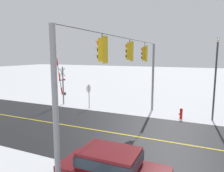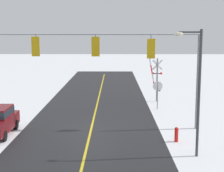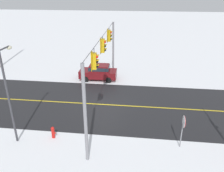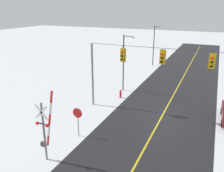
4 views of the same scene
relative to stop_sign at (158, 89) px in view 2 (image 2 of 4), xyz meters
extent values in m
plane|color=white|center=(5.13, 5.84, -1.71)|extent=(160.00, 160.00, 0.00)
cube|color=black|center=(5.13, 11.84, -1.71)|extent=(9.00, 80.00, 0.01)
cube|color=gold|center=(5.13, 11.84, -1.70)|extent=(0.14, 72.00, 0.01)
cylinder|color=gray|center=(-1.87, 5.84, 1.39)|extent=(0.20, 0.20, 6.20)
cylinder|color=#38383D|center=(5.13, 5.84, 4.49)|extent=(14.00, 0.04, 0.04)
cylinder|color=#38383D|center=(1.24, 5.84, 4.31)|extent=(0.04, 0.04, 0.35)
cube|color=#C6990F|center=(1.24, 5.84, 3.59)|extent=(0.34, 0.28, 1.08)
cube|color=#C6990F|center=(1.24, 6.00, 3.59)|extent=(0.52, 0.03, 1.26)
sphere|color=red|center=(1.24, 5.69, 3.91)|extent=(0.24, 0.24, 0.24)
cube|color=#C6990F|center=(1.24, 5.62, 4.00)|extent=(0.26, 0.16, 0.03)
sphere|color=black|center=(1.24, 5.69, 3.59)|extent=(0.24, 0.24, 0.24)
cube|color=#C6990F|center=(1.24, 5.62, 3.68)|extent=(0.26, 0.16, 0.03)
sphere|color=black|center=(1.24, 5.69, 3.27)|extent=(0.24, 0.24, 0.24)
cube|color=#C6990F|center=(1.24, 5.62, 3.36)|extent=(0.26, 0.16, 0.03)
cylinder|color=#38383D|center=(4.80, 5.84, 4.38)|extent=(0.04, 0.04, 0.22)
cube|color=#C6990F|center=(4.80, 5.84, 3.73)|extent=(0.34, 0.28, 1.08)
cube|color=#C6990F|center=(4.80, 6.00, 3.73)|extent=(0.52, 0.03, 1.26)
sphere|color=red|center=(4.80, 5.69, 4.05)|extent=(0.24, 0.24, 0.24)
cube|color=#C6990F|center=(4.80, 5.62, 4.13)|extent=(0.26, 0.16, 0.03)
sphere|color=black|center=(4.80, 5.69, 3.73)|extent=(0.24, 0.24, 0.24)
cube|color=#C6990F|center=(4.80, 5.62, 3.81)|extent=(0.26, 0.16, 0.03)
sphere|color=black|center=(4.80, 5.69, 3.41)|extent=(0.24, 0.24, 0.24)
cube|color=#C6990F|center=(4.80, 5.62, 3.49)|extent=(0.26, 0.16, 0.03)
cylinder|color=#38383D|center=(8.65, 5.84, 4.38)|extent=(0.04, 0.04, 0.21)
cube|color=#C6990F|center=(8.65, 5.84, 3.74)|extent=(0.34, 0.28, 1.08)
cube|color=#C6990F|center=(8.65, 6.00, 3.74)|extent=(0.52, 0.03, 1.26)
sphere|color=red|center=(8.65, 5.69, 4.06)|extent=(0.24, 0.24, 0.24)
cube|color=#C6990F|center=(8.65, 5.62, 4.14)|extent=(0.26, 0.16, 0.03)
sphere|color=black|center=(8.65, 5.69, 3.74)|extent=(0.24, 0.24, 0.24)
cube|color=#C6990F|center=(8.65, 5.62, 3.82)|extent=(0.26, 0.16, 0.03)
sphere|color=black|center=(8.65, 5.69, 3.42)|extent=(0.24, 0.24, 0.24)
cube|color=#C6990F|center=(8.65, 5.62, 3.50)|extent=(0.26, 0.16, 0.03)
cylinder|color=gray|center=(0.00, 0.02, -0.56)|extent=(0.07, 0.07, 2.30)
cylinder|color=#B71414|center=(0.00, -0.02, 0.24)|extent=(0.76, 0.03, 0.76)
cylinder|color=white|center=(0.00, 0.00, 0.24)|extent=(0.80, 0.02, 0.80)
cylinder|color=gray|center=(-0.36, -3.33, 0.29)|extent=(0.14, 0.14, 4.00)
cube|color=white|center=(-0.36, -3.38, 1.69)|extent=(0.98, 0.04, 0.98)
cube|color=white|center=(-0.36, -3.38, 1.69)|extent=(0.98, 0.04, 0.98)
cube|color=#38383D|center=(-0.36, -3.37, 0.89)|extent=(0.80, 0.06, 0.08)
sphere|color=red|center=(-0.74, -3.43, 0.89)|extent=(0.22, 0.22, 0.22)
sphere|color=red|center=(0.02, -3.43, 0.89)|extent=(0.22, 0.22, 0.22)
cube|color=red|center=(-0.11, -3.33, -0.23)|extent=(0.24, 0.08, 0.78)
cube|color=white|center=(0.03, -3.33, 0.52)|extent=(0.24, 0.08, 0.78)
cube|color=red|center=(0.18, -3.33, 1.28)|extent=(0.24, 0.08, 0.78)
cube|color=white|center=(0.32, -3.33, 2.04)|extent=(0.24, 0.08, 0.78)
cube|color=red|center=(0.46, -3.33, 2.80)|extent=(0.24, 0.08, 0.78)
cube|color=#38383D|center=(-0.54, -3.33, -0.61)|extent=(0.28, 0.20, 0.28)
cylinder|color=black|center=(10.08, 8.67, -1.39)|extent=(0.23, 0.64, 0.64)
cylinder|color=black|center=(10.11, 6.13, -1.39)|extent=(0.23, 0.64, 0.64)
cylinder|color=#38383D|center=(-0.67, 11.03, 1.54)|extent=(0.14, 0.14, 6.50)
cylinder|color=#38383D|center=(-0.12, 11.03, 4.64)|extent=(1.10, 0.09, 0.09)
ellipsoid|color=beige|center=(0.43, 11.03, 4.54)|extent=(0.44, 0.28, 0.22)
cylinder|color=red|center=(-0.04, 8.68, -1.36)|extent=(0.22, 0.22, 0.70)
sphere|color=red|center=(-0.04, 8.68, -0.95)|extent=(0.24, 0.24, 0.24)
cylinder|color=red|center=(-0.04, 8.54, -1.33)|extent=(0.09, 0.10, 0.09)
camera|label=1|loc=(17.56, 10.32, 3.51)|focal=33.78mm
camera|label=2|loc=(3.60, 28.03, 4.61)|focal=54.95mm
camera|label=3|loc=(-12.55, 3.07, 8.10)|focal=36.40mm
camera|label=4|loc=(8.78, -13.35, 7.78)|focal=37.43mm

